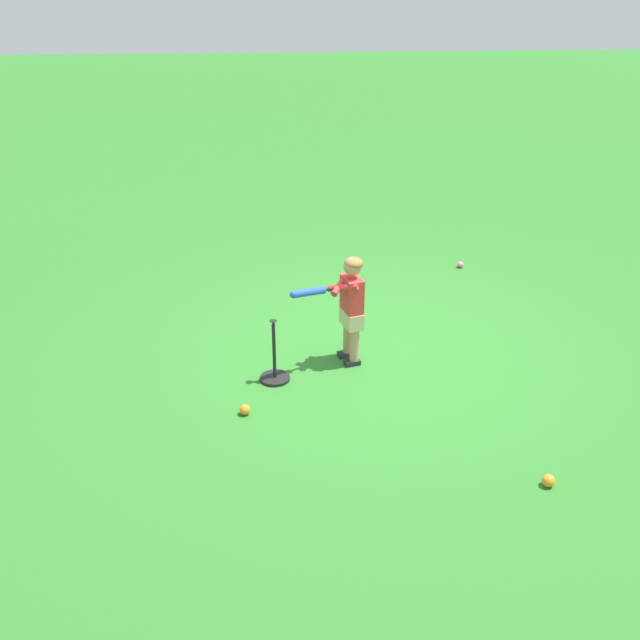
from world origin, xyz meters
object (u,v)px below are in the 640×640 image
(play_ball_midfield, at_px, (245,410))
(play_ball_far_right, at_px, (548,481))
(child_batter, at_px, (349,301))
(play_ball_far_left, at_px, (460,265))
(batting_tee, at_px, (275,370))

(play_ball_midfield, bearing_deg, play_ball_far_right, -115.40)
(play_ball_midfield, bearing_deg, child_batter, -48.53)
(play_ball_far_left, bearing_deg, play_ball_far_right, 176.45)
(child_batter, xyz_separation_m, play_ball_midfield, (-0.86, 0.98, -0.60))
(batting_tee, bearing_deg, play_ball_far_left, -42.72)
(child_batter, height_order, play_ball_midfield, child_batter)
(play_ball_far_right, relative_size, batting_tee, 0.16)
(child_batter, distance_m, play_ball_far_left, 2.79)
(play_ball_far_left, bearing_deg, play_ball_midfield, 139.94)
(child_batter, xyz_separation_m, play_ball_far_right, (-1.97, -1.34, -0.60))
(child_batter, height_order, play_ball_far_right, child_batter)
(child_batter, bearing_deg, play_ball_midfield, 131.47)
(play_ball_midfield, xyz_separation_m, batting_tee, (0.56, -0.26, 0.06))
(play_ball_far_right, bearing_deg, play_ball_midfield, 64.60)
(play_ball_midfield, height_order, play_ball_far_right, play_ball_far_right)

